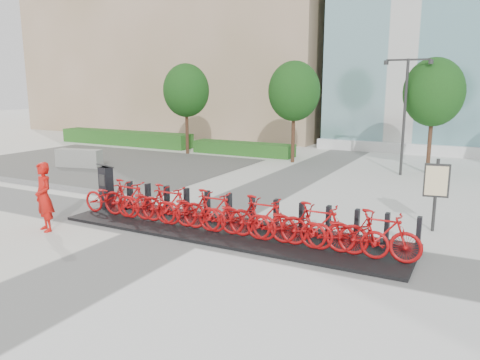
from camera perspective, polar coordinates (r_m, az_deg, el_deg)
The scene contains 27 objects.
ground at distance 13.15m, azimuth -6.96°, elevation -5.88°, with size 120.00×120.00×0.00m, color silver.
gravel_patch at distance 24.70m, azimuth -16.83°, elevation 1.93°, with size 14.00×14.00×0.00m, color #46453F.
curb at distance 21.43m, azimuth -26.41°, elevation -0.00°, with size 14.00×0.25×0.15m, color slate.
hedge_a at distance 32.05m, azimuth -13.84°, elevation 5.00°, with size 10.00×1.40×0.90m, color #236018.
hedge_b at distance 26.69m, azimuth 0.37°, elevation 3.87°, with size 6.00×1.20×0.70m, color #236018.
tree_0 at distance 26.97m, azimuth -6.59°, elevation 10.78°, with size 2.60×2.60×5.10m.
tree_1 at distance 23.91m, azimuth 6.61°, elevation 10.69°, with size 2.60×2.60×5.10m.
tree_2 at distance 22.37m, azimuth 22.54°, elevation 9.84°, with size 2.60×2.60×5.10m.
streetlamp at distance 21.52m, azimuth 19.50°, elevation 8.81°, with size 2.00×0.20×5.00m.
dock_pad at distance 12.72m, azimuth -1.34°, elevation -6.22°, with size 9.60×2.40×0.08m, color black.
dock_rail_posts at distance 12.80m, azimuth 1.33°, elevation -3.93°, with size 8.74×0.50×0.85m, color black, non-canonical shape.
bike_0 at distance 14.56m, azimuth -15.58°, elevation -2.11°, with size 0.67×1.93×1.02m, color #A10A0C.
bike_1 at distance 14.07m, azimuth -13.45°, elevation -2.24°, with size 0.53×1.87×1.13m, color #A10A0C.
bike_2 at distance 13.63m, azimuth -11.16°, elevation -2.83°, with size 0.67×1.93×1.02m, color #A10A0C.
bike_3 at distance 13.18m, azimuth -8.73°, elevation -2.98°, with size 0.53×1.87×1.13m, color #A10A0C.
bike_4 at distance 12.79m, azimuth -6.12°, elevation -3.62°, with size 0.67×1.93×1.02m, color #A10A0C.
bike_5 at distance 12.40m, azimuth -3.36°, elevation -3.79°, with size 0.53×1.87×1.13m, color #A10A0C.
bike_6 at distance 12.07m, azimuth -0.42°, elevation -4.48°, with size 0.67×1.93×1.02m, color #A10A0C.
bike_7 at distance 11.74m, azimuth 2.68°, elevation -4.66°, with size 0.53×1.87×1.13m, color #A10A0C.
bike_8 at distance 11.48m, azimuth 5.94°, elevation -5.38°, with size 0.67×1.93×1.02m, color #A10A0C.
bike_9 at distance 11.23m, azimuth 9.37°, elevation -5.57°, with size 0.53×1.87×1.13m, color #A10A0C.
bike_10 at distance 11.06m, azimuth 12.91°, elevation -6.29°, with size 0.67×1.93×1.02m, color #A10A0C.
bike_11 at distance 10.89m, azimuth 16.60°, elevation -6.46°, with size 0.53×1.87×1.13m, color #A10A0C.
kiosk at distance 15.42m, azimuth -16.00°, elevation -0.73°, with size 0.48×0.42×1.42m.
worker_red at distance 13.69m, azimuth -22.79°, elevation -1.92°, with size 0.69×0.45×1.89m, color red.
jersey_barrier at distance 23.90m, azimuth -19.03°, elevation 2.52°, with size 2.23×0.61×0.86m, color gray.
map_sign at distance 13.56m, azimuth 22.82°, elevation -0.42°, with size 0.66×0.22×1.99m.
Camera 1 is at (7.23, -10.26, 3.92)m, focal length 35.00 mm.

